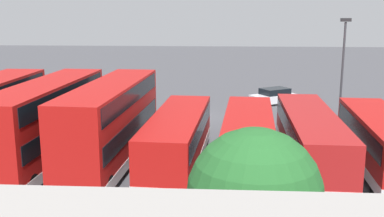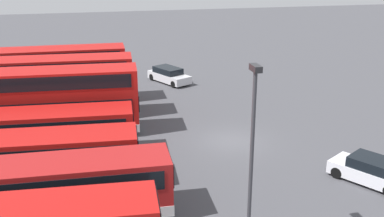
# 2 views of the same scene
# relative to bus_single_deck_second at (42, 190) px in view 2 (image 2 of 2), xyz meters

# --- Properties ---
(ground_plane) EXTENTS (140.00, 140.00, 0.00)m
(ground_plane) POSITION_rel_bus_single_deck_second_xyz_m (7.21, -11.20, -1.62)
(ground_plane) COLOR #47474C
(bus_single_deck_second) EXTENTS (2.94, 11.85, 2.95)m
(bus_single_deck_second) POSITION_rel_bus_single_deck_second_xyz_m (0.00, 0.00, 0.00)
(bus_single_deck_second) COLOR #A51919
(bus_single_deck_second) RESTS_ON ground
(bus_single_deck_third) EXTENTS (3.35, 11.14, 2.95)m
(bus_single_deck_third) POSITION_rel_bus_single_deck_second_xyz_m (3.42, 0.78, -0.00)
(bus_single_deck_third) COLOR #B71411
(bus_single_deck_third) RESTS_ON ground
(bus_single_deck_fourth) EXTENTS (3.28, 10.93, 2.95)m
(bus_single_deck_fourth) POSITION_rel_bus_single_deck_second_xyz_m (7.21, 0.53, -0.00)
(bus_single_deck_fourth) COLOR #B71411
(bus_single_deck_fourth) RESTS_ON ground
(bus_double_decker_fifth) EXTENTS (3.32, 12.11, 4.55)m
(bus_double_decker_fifth) POSITION_rel_bus_single_deck_second_xyz_m (10.84, 0.42, 0.83)
(bus_double_decker_fifth) COLOR #B71411
(bus_double_decker_fifth) RESTS_ON ground
(bus_double_decker_sixth) EXTENTS (3.26, 12.16, 4.55)m
(bus_double_decker_sixth) POSITION_rel_bus_single_deck_second_xyz_m (14.41, 0.44, 0.83)
(bus_double_decker_sixth) COLOR #B71411
(bus_double_decker_sixth) RESTS_ON ground
(bus_double_decker_seventh) EXTENTS (2.76, 10.62, 4.55)m
(bus_double_decker_seventh) POSITION_rel_bus_single_deck_second_xyz_m (17.99, -0.05, 0.82)
(bus_double_decker_seventh) COLOR #B71411
(bus_double_decker_seventh) RESTS_ON ground
(car_hatchback_silver) EXTENTS (4.85, 3.73, 1.43)m
(car_hatchback_silver) POSITION_rel_bus_single_deck_second_xyz_m (22.14, -9.70, -0.92)
(car_hatchback_silver) COLOR silver
(car_hatchback_silver) RESTS_ON ground
(car_small_green) EXTENTS (4.44, 3.72, 1.43)m
(car_small_green) POSITION_rel_bus_single_deck_second_xyz_m (0.08, -16.83, -0.92)
(car_small_green) COLOR silver
(car_small_green) RESTS_ON ground
(lamp_post_tall) EXTENTS (0.70, 0.30, 7.84)m
(lamp_post_tall) POSITION_rel_bus_single_deck_second_xyz_m (-3.72, -8.57, 2.97)
(lamp_post_tall) COLOR #38383D
(lamp_post_tall) RESTS_ON ground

